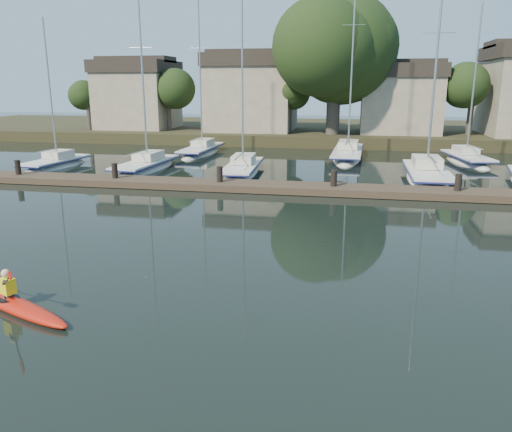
% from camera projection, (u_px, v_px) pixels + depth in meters
% --- Properties ---
extents(ground, '(160.00, 160.00, 0.00)m').
position_uv_depth(ground, '(193.00, 301.00, 12.83)').
color(ground, black).
rests_on(ground, ground).
extents(kayak, '(4.26, 2.28, 1.40)m').
position_uv_depth(kayak, '(12.00, 302.00, 12.41)').
color(kayak, '#B20D0D').
rests_on(kayak, ground).
extents(dock, '(34.00, 2.00, 1.80)m').
position_uv_depth(dock, '(275.00, 187.00, 26.06)').
color(dock, '#4E392C').
rests_on(dock, ground).
extents(sailboat_0, '(2.46, 6.86, 10.67)m').
position_uv_depth(sailboat_0, '(56.00, 170.00, 33.63)').
color(sailboat_0, silver).
rests_on(sailboat_0, ground).
extents(sailboat_1, '(2.44, 8.15, 13.16)m').
position_uv_depth(sailboat_1, '(147.00, 173.00, 32.59)').
color(sailboat_1, silver).
rests_on(sailboat_1, ground).
extents(sailboat_2, '(2.41, 8.35, 13.67)m').
position_uv_depth(sailboat_2, '(242.00, 176.00, 31.38)').
color(sailboat_2, silver).
rests_on(sailboat_2, ground).
extents(sailboat_3, '(2.40, 8.79, 14.13)m').
position_uv_depth(sailboat_3, '(426.00, 184.00, 29.09)').
color(sailboat_3, silver).
rests_on(sailboat_3, ground).
extents(sailboat_5, '(2.15, 8.46, 13.94)m').
position_uv_depth(sailboat_5, '(202.00, 156.00, 40.13)').
color(sailboat_5, silver).
rests_on(sailboat_5, ground).
extents(sailboat_6, '(2.49, 10.33, 16.33)m').
position_uv_depth(sailboat_6, '(347.00, 160.00, 37.91)').
color(sailboat_6, silver).
rests_on(sailboat_6, ground).
extents(sailboat_7, '(3.09, 7.61, 11.92)m').
position_uv_depth(sailboat_7, '(466.00, 165.00, 35.64)').
color(sailboat_7, silver).
rests_on(sailboat_7, ground).
extents(shore, '(90.00, 25.25, 12.75)m').
position_uv_depth(shore, '(331.00, 107.00, 49.95)').
color(shore, '#2D3319').
rests_on(shore, ground).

